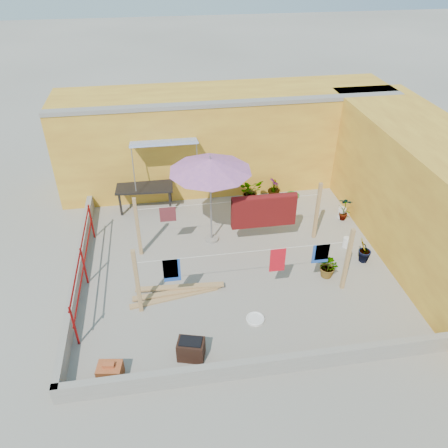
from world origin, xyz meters
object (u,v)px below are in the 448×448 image
Objects in this scene: patio_umbrella at (210,166)px; water_jug_a at (347,242)px; outdoor_table at (145,188)px; white_basin at (255,319)px; brick_stack at (110,372)px; water_jug_b at (342,213)px; green_hose at (292,195)px; plant_back_a at (250,191)px; brazier at (191,349)px.

patio_umbrella reaches higher than water_jug_a.
white_basin is (2.41, -5.34, -0.70)m from outdoor_table.
brick_stack reaches higher than water_jug_b.
green_hose is (4.87, 0.00, -0.71)m from outdoor_table.
outdoor_table reaches higher than water_jug_a.
water_jug_a is (5.57, -2.98, -0.60)m from outdoor_table.
water_jug_b is (4.17, 0.55, -2.23)m from patio_umbrella.
plant_back_a is (4.16, 6.22, 0.24)m from brick_stack.
brick_stack is at bearing -97.08° from outdoor_table.
green_hose is at bearing 127.00° from water_jug_b.
outdoor_table is 4.15× the size of white_basin.
patio_umbrella reaches higher than white_basin.
outdoor_table is 6.22m from brazier.
brick_stack is at bearing -121.25° from patio_umbrella.
brick_stack is 8.55m from green_hose.
water_jug_b is at bearing 41.91° from brazier.
white_basin is at bearing -114.72° from green_hose.
water_jug_b is at bearing 35.69° from brick_stack.
brazier is (0.85, -6.14, -0.50)m from outdoor_table.
patio_umbrella reaches higher than outdoor_table.
brick_stack is 1.67m from brazier.
water_jug_a is (3.16, 2.35, 0.11)m from white_basin.
water_jug_a is at bearing 36.68° from white_basin.
plant_back_a is at bearing -3.14° from outdoor_table.
green_hose is at bearing 103.28° from water_jug_a.
water_jug_b is (6.01, -1.51, -0.58)m from outdoor_table.
water_jug_a reaches higher than white_basin.
white_basin is 5.87m from green_hose.
patio_umbrella is 4.20× the size of brazier.
patio_umbrella is 3.18× the size of plant_back_a.
water_jug_a is (3.74, -0.92, -2.25)m from patio_umbrella.
green_hose is (-0.70, 2.98, -0.11)m from water_jug_a.
brick_stack is 1.08× the size of green_hose.
brick_stack is 1.61× the size of water_jug_a.
water_jug_a is at bearing -106.53° from water_jug_b.
patio_umbrella reaches higher than plant_back_a.
outdoor_table is at bearing 131.64° from patio_umbrella.
patio_umbrella is 7.96× the size of water_jug_a.
plant_back_a reaches higher than outdoor_table.
outdoor_table reaches higher than white_basin.
patio_umbrella is 4.95× the size of brick_stack.
patio_umbrella reaches higher than brick_stack.
green_hose is 0.59× the size of plant_back_a.
brazier is (-0.98, -4.07, -2.16)m from patio_umbrella.
plant_back_a is (0.95, 5.15, 0.38)m from white_basin.
white_basin is at bearing -133.25° from water_jug_b.
water_jug_a reaches higher than green_hose.
brazier is at bearing 9.00° from brick_stack.
water_jug_a is 0.67× the size of green_hose.
green_hose is (2.46, 5.34, -0.01)m from white_basin.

